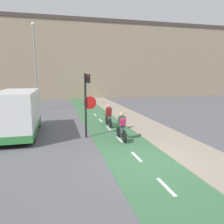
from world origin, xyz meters
The scene contains 9 objects.
ground_plane centered at (0.00, 0.00, 0.00)m, with size 120.00×120.00×0.00m, color #5B5B60.
bike_lane centered at (0.00, 0.00, 0.01)m, with size 2.64×60.00×0.02m.
sidewalk_strip centered at (2.52, 0.00, 0.03)m, with size 2.40×60.00×0.05m.
building_row_background centered at (0.00, 26.56, 5.63)m, with size 60.00×5.20×11.24m.
traffic_light_pole centered at (-1.52, 3.88, 2.09)m, with size 0.67×0.25×3.38m.
street_lamp_far centered at (-4.95, 14.84, 4.87)m, with size 0.36×0.36×8.16m.
cyclist_near centered at (0.09, 2.93, 0.70)m, with size 0.46×1.68×1.45m.
cyclist_far centered at (0.16, 6.16, 0.66)m, with size 0.46×1.63×1.44m.
van centered at (-5.13, 5.24, 1.21)m, with size 1.94×5.18×2.46m.
Camera 1 is at (-3.00, -7.43, 3.25)m, focal length 35.00 mm.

